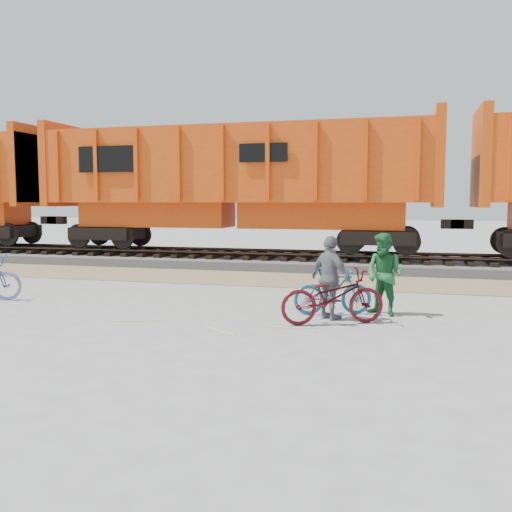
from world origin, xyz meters
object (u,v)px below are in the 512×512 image
object	(u,v)px
bicycle_maroon	(333,297)
person_man	(384,274)
bicycle_teal	(333,291)
person_woman	(330,278)
hopper_car_center	(236,181)

from	to	relation	value
bicycle_maroon	person_man	size ratio (longest dim) A/B	1.19
person_man	bicycle_teal	bearing A→B (deg)	-139.43
bicycle_teal	person_woman	bearing A→B (deg)	162.48
hopper_car_center	bicycle_teal	size ratio (longest dim) A/B	8.85
bicycle_maroon	person_man	xyz separation A→B (m)	(0.89, 1.09, 0.31)
person_man	person_woman	world-z (taller)	person_man
hopper_car_center	person_woman	distance (m)	10.06
bicycle_teal	bicycle_maroon	size ratio (longest dim) A/B	0.80
bicycle_maroon	person_woman	size ratio (longest dim) A/B	1.21
hopper_car_center	person_man	size ratio (longest dim) A/B	8.47
bicycle_teal	person_woman	distance (m)	0.59
hopper_car_center	person_woman	xyz separation A→B (m)	(4.57, -8.69, -2.19)
bicycle_teal	bicycle_maroon	distance (m)	0.90
bicycle_maroon	person_man	distance (m)	1.44
bicycle_teal	person_man	distance (m)	1.08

